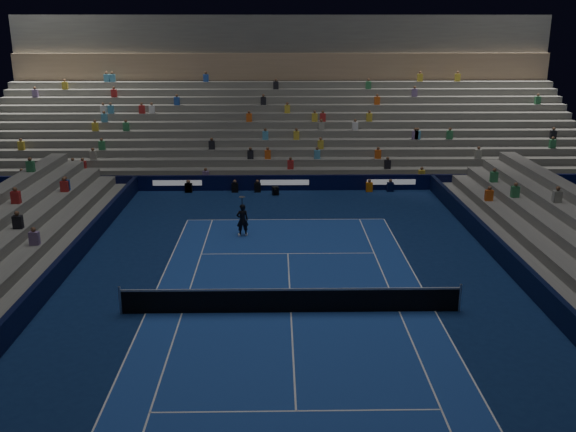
% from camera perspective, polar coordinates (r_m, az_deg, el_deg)
% --- Properties ---
extents(ground, '(90.00, 90.00, 0.00)m').
position_cam_1_polar(ground, '(24.24, 0.26, -8.67)').
color(ground, '#0C204D').
rests_on(ground, ground).
extents(court_surface, '(10.97, 23.77, 0.01)m').
position_cam_1_polar(court_surface, '(24.23, 0.26, -8.66)').
color(court_surface, navy).
rests_on(court_surface, ground).
extents(sponsor_barrier_far, '(44.00, 0.25, 1.00)m').
position_cam_1_polar(sponsor_barrier_far, '(41.57, -0.32, 3.02)').
color(sponsor_barrier_far, black).
rests_on(sponsor_barrier_far, ground).
extents(sponsor_barrier_east, '(0.25, 37.00, 1.00)m').
position_cam_1_polar(sponsor_barrier_east, '(26.10, 22.24, -6.88)').
color(sponsor_barrier_east, black).
rests_on(sponsor_barrier_east, ground).
extents(sponsor_barrier_west, '(0.25, 37.00, 1.00)m').
position_cam_1_polar(sponsor_barrier_west, '(25.72, -22.08, -7.21)').
color(sponsor_barrier_west, black).
rests_on(sponsor_barrier_west, ground).
extents(grandstand_main, '(44.00, 15.20, 11.20)m').
position_cam_1_polar(grandstand_main, '(50.26, -0.46, 8.78)').
color(grandstand_main, slate).
rests_on(grandstand_main, ground).
extents(tennis_net, '(12.90, 0.10, 1.10)m').
position_cam_1_polar(tennis_net, '(24.02, 0.26, -7.59)').
color(tennis_net, '#B2B2B7').
rests_on(tennis_net, ground).
extents(tennis_player, '(0.70, 0.54, 1.69)m').
position_cam_1_polar(tennis_player, '(32.50, -4.12, -0.36)').
color(tennis_player, black).
rests_on(tennis_player, ground).
extents(broadcast_camera, '(0.47, 0.86, 0.51)m').
position_cam_1_polar(broadcast_camera, '(40.48, -1.15, 2.30)').
color(broadcast_camera, black).
rests_on(broadcast_camera, ground).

